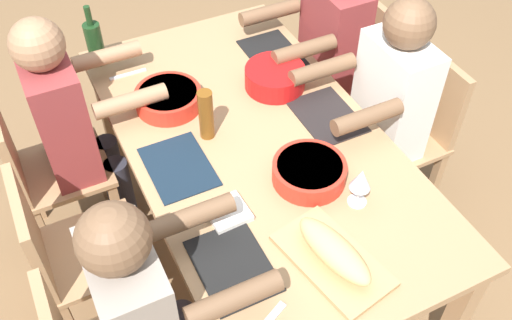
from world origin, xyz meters
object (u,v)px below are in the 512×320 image
diner_near_right (326,45)px  serving_bowl_greens (168,98)px  napkin_stack (228,212)px  diner_far_left (148,308)px  chair_far_right (42,168)px  wine_glass (361,181)px  serving_bowl_fruit (275,76)px  chair_far_center (69,252)px  diner_near_center (384,104)px  chair_near_center (409,127)px  cutting_board (332,260)px  wine_bottle (95,42)px  beer_bottle (206,115)px  bread_loaf (334,250)px  diner_far_right (72,120)px  dining_table (256,155)px  chair_near_right (352,70)px  serving_bowl_salad (309,171)px

diner_near_right → serving_bowl_greens: size_ratio=4.27×
napkin_stack → diner_far_left: bearing=118.9°
chair_far_right → wine_glass: (-0.95, -1.00, 0.37)m
serving_bowl_fruit → napkin_stack: bearing=139.6°
chair_far_center → diner_near_center: 1.46m
diner_near_right → napkin_stack: diner_near_right is taller
chair_near_center → cutting_board: 1.08m
wine_bottle → beer_bottle: size_ratio=1.32×
diner_far_left → chair_far_center: size_ratio=1.41×
diner_near_center → wine_glass: diner_near_center is taller
bread_loaf → diner_near_right: bearing=-30.2°
diner_near_right → diner_far_right: same height
serving_bowl_fruit → diner_far_right: bearing=75.4°
dining_table → chair_near_right: (0.50, -0.81, -0.18)m
diner_far_right → wine_glass: diner_far_right is taller
bread_loaf → dining_table: bearing=-2.5°
dining_table → chair_far_right: (0.50, 0.81, -0.18)m
chair_near_right → wine_glass: 1.19m
wine_glass → chair_far_center: bearing=65.9°
chair_near_right → serving_bowl_greens: chair_near_right is taller
serving_bowl_salad → bread_loaf: (-0.36, 0.11, 0.02)m
dining_table → diner_far_left: diner_far_left is taller
cutting_board → bread_loaf: 0.06m
chair_near_right → napkin_stack: size_ratio=6.07×
chair_far_center → wine_glass: wine_glass is taller
serving_bowl_fruit → wine_glass: 0.73m
diner_near_center → serving_bowl_fruit: diner_near_center is taller
diner_far_right → serving_bowl_salad: bearing=-137.2°
serving_bowl_fruit → serving_bowl_greens: 0.47m
chair_near_right → diner_near_center: 0.57m
cutting_board → wine_bottle: size_ratio=1.38×
serving_bowl_salad → serving_bowl_fruit: 0.57m
dining_table → diner_far_right: size_ratio=1.51×
diner_far_left → cutting_board: (-0.13, -0.60, 0.05)m
dining_table → diner_near_right: 0.80m
bread_loaf → beer_bottle: size_ratio=1.45×
wine_glass → dining_table: bearing=22.7°
diner_far_right → diner_near_center: bearing=-111.7°
chair_far_center → serving_bowl_fruit: (0.28, -1.04, 0.31)m
diner_far_left → chair_far_center: diner_far_left is taller
diner_far_left → chair_near_right: (1.00, -1.44, -0.21)m
serving_bowl_salad → napkin_stack: size_ratio=1.98×
diner_far_left → diner_near_right: 1.61m
wine_glass → diner_near_center: bearing=-44.6°
chair_far_right → beer_bottle: bearing=-120.5°
chair_near_right → wine_bottle: (0.29, 1.23, 0.37)m
serving_bowl_fruit → serving_bowl_greens: serving_bowl_fruit is taller
diner_far_left → wine_bottle: size_ratio=4.14×
dining_table → beer_bottle: size_ratio=8.25×
wine_glass → diner_far_right: bearing=40.8°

